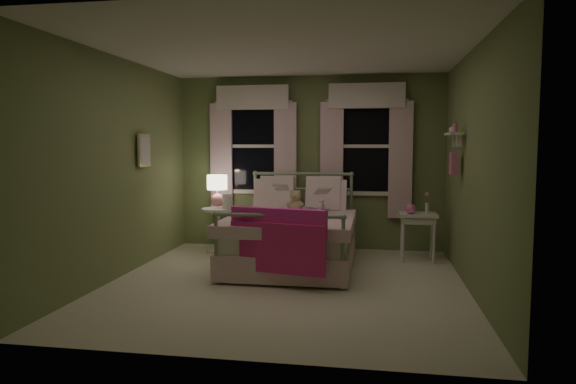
% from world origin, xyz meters
% --- Properties ---
extents(room_shell, '(4.20, 4.20, 4.20)m').
position_xyz_m(room_shell, '(0.00, 0.00, 1.30)').
color(room_shell, white).
rests_on(room_shell, ground).
extents(bed, '(1.58, 2.04, 1.18)m').
position_xyz_m(bed, '(-0.06, 0.85, 0.38)').
color(bed, white).
rests_on(bed, ground).
extents(pink_throw, '(1.10, 0.36, 0.71)m').
position_xyz_m(pink_throw, '(-0.06, -0.18, 0.61)').
color(pink_throw, '#FF31B2').
rests_on(pink_throw, bed).
extents(child_left, '(0.29, 0.25, 0.67)m').
position_xyz_m(child_left, '(-0.34, 1.27, 0.90)').
color(child_left, '#F7D1DD').
rests_on(child_left, bed).
extents(child_right, '(0.43, 0.40, 0.71)m').
position_xyz_m(child_right, '(0.22, 1.27, 0.93)').
color(child_right, '#F7D1DD').
rests_on(child_right, bed).
extents(book_left, '(0.20, 0.12, 0.26)m').
position_xyz_m(book_left, '(-0.34, 1.02, 0.96)').
color(book_left, beige).
rests_on(book_left, child_left).
extents(book_right, '(0.22, 0.17, 0.26)m').
position_xyz_m(book_right, '(0.22, 1.02, 0.92)').
color(book_right, beige).
rests_on(book_right, child_right).
extents(teddy_bear, '(0.24, 0.20, 0.33)m').
position_xyz_m(teddy_bear, '(-0.06, 1.11, 0.79)').
color(teddy_bear, tan).
rests_on(teddy_bear, bed).
extents(nightstand_left, '(0.46, 0.46, 0.65)m').
position_xyz_m(nightstand_left, '(-1.27, 1.52, 0.42)').
color(nightstand_left, white).
rests_on(nightstand_left, ground).
extents(table_lamp, '(0.29, 0.29, 0.46)m').
position_xyz_m(table_lamp, '(-1.27, 1.52, 0.95)').
color(table_lamp, pink).
rests_on(table_lamp, nightstand_left).
extents(book_nightstand, '(0.23, 0.27, 0.02)m').
position_xyz_m(book_nightstand, '(-1.17, 1.44, 0.66)').
color(book_nightstand, beige).
rests_on(book_nightstand, nightstand_left).
extents(nightstand_right, '(0.50, 0.40, 0.64)m').
position_xyz_m(nightstand_right, '(1.57, 1.44, 0.55)').
color(nightstand_right, white).
rests_on(nightstand_right, ground).
extents(pink_toy, '(0.14, 0.19, 0.14)m').
position_xyz_m(pink_toy, '(1.47, 1.43, 0.71)').
color(pink_toy, pink).
rests_on(pink_toy, nightstand_right).
extents(bud_vase, '(0.06, 0.06, 0.28)m').
position_xyz_m(bud_vase, '(1.69, 1.49, 0.79)').
color(bud_vase, white).
rests_on(bud_vase, nightstand_right).
extents(window_left, '(1.34, 0.13, 1.96)m').
position_xyz_m(window_left, '(-0.85, 2.03, 1.62)').
color(window_left, black).
rests_on(window_left, room_shell).
extents(window_right, '(1.34, 0.13, 1.96)m').
position_xyz_m(window_right, '(0.85, 2.03, 1.62)').
color(window_right, black).
rests_on(window_right, room_shell).
extents(wall_shelf, '(0.15, 0.50, 0.60)m').
position_xyz_m(wall_shelf, '(1.90, 0.70, 1.52)').
color(wall_shelf, white).
rests_on(wall_shelf, room_shell).
extents(framed_picture, '(0.03, 0.32, 0.42)m').
position_xyz_m(framed_picture, '(-1.95, 0.60, 1.50)').
color(framed_picture, beige).
rests_on(framed_picture, room_shell).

